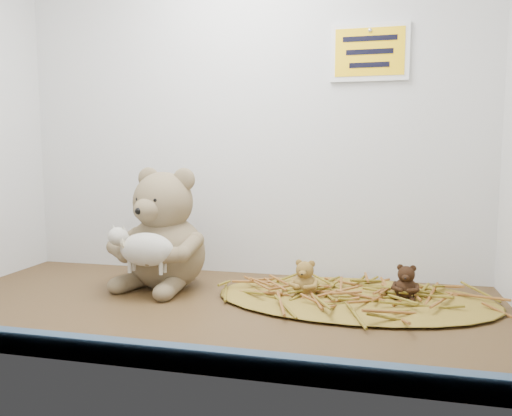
% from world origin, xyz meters
% --- Properties ---
extents(alcove_shell, '(1.20, 0.60, 0.90)m').
position_xyz_m(alcove_shell, '(0.00, 0.09, 0.45)').
color(alcove_shell, '#3F2D15').
rests_on(alcove_shell, ground).
extents(front_rail, '(1.19, 0.02, 0.04)m').
position_xyz_m(front_rail, '(0.00, -0.29, 0.02)').
color(front_rail, '#324C61').
rests_on(front_rail, shelf_floor).
extents(straw_bed, '(0.59, 0.35, 0.01)m').
position_xyz_m(straw_bed, '(0.28, 0.11, 0.01)').
color(straw_bed, brown).
rests_on(straw_bed, shelf_floor).
extents(main_teddy, '(0.27, 0.28, 0.28)m').
position_xyz_m(main_teddy, '(-0.15, 0.13, 0.14)').
color(main_teddy, '#876F53').
rests_on(main_teddy, shelf_floor).
extents(toy_lamb, '(0.16, 0.10, 0.10)m').
position_xyz_m(toy_lamb, '(-0.15, 0.03, 0.11)').
color(toy_lamb, silver).
rests_on(toy_lamb, main_teddy).
extents(mini_teddy_tan, '(0.07, 0.07, 0.08)m').
position_xyz_m(mini_teddy_tan, '(0.18, 0.10, 0.05)').
color(mini_teddy_tan, olive).
rests_on(mini_teddy_tan, straw_bed).
extents(mini_teddy_brown, '(0.07, 0.07, 0.07)m').
position_xyz_m(mini_teddy_brown, '(0.39, 0.13, 0.05)').
color(mini_teddy_brown, black).
rests_on(mini_teddy_brown, straw_bed).
extents(wall_sign, '(0.16, 0.01, 0.11)m').
position_xyz_m(wall_sign, '(0.30, 0.29, 0.55)').
color(wall_sign, '#EDB50C').
rests_on(wall_sign, back_wall).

